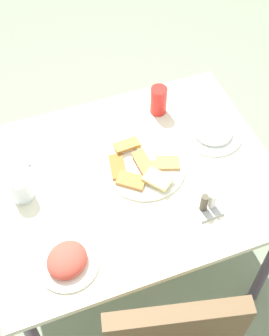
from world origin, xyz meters
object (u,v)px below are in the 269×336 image
salad_plate_rice (213,131)px  fork (6,164)px  pide_platter (144,166)px  condiment_caddy (207,205)px  paper_napkin (7,168)px  spoon (8,171)px  salad_plate_greens (67,261)px  drinking_glass (21,189)px  dining_table (128,189)px  soda_can (159,100)px

salad_plate_rice → fork: salad_plate_rice is taller
pide_platter → condiment_caddy: size_ratio=3.24×
paper_napkin → condiment_caddy: condiment_caddy is taller
fork → spoon: same height
salad_plate_rice → condiment_caddy: condiment_caddy is taller
pide_platter → salad_plate_greens: salad_plate_greens is taller
paper_napkin → pide_platter: bearing=159.7°
pide_platter → spoon: (0.47, -0.16, -0.01)m
salad_plate_greens → spoon: 0.45m
pide_platter → condiment_caddy: 0.28m
drinking_glass → condiment_caddy: bearing=155.1°
pide_platter → drinking_glass: 0.44m
salad_plate_rice → dining_table: bearing=11.8°
spoon → fork: bearing=-96.7°
pide_platter → drinking_glass: drinking_glass is taller
pide_platter → fork: pide_platter is taller
dining_table → soda_can: (-0.23, -0.27, 0.14)m
dining_table → spoon: spoon is taller
salad_plate_rice → spoon: size_ratio=1.35×
salad_plate_greens → fork: 0.48m
drinking_glass → fork: 0.17m
salad_plate_greens → paper_napkin: (0.11, -0.45, -0.02)m
pide_platter → paper_napkin: 0.51m
dining_table → paper_napkin: bearing=-25.0°
pide_platter → condiment_caddy: condiment_caddy is taller
spoon → condiment_caddy: size_ratio=1.88×
soda_can → drinking_glass: (0.60, 0.22, -0.01)m
spoon → dining_table: bearing=150.4°
soda_can → paper_napkin: bearing=7.1°
dining_table → drinking_glass: 0.40m
pide_platter → spoon: 0.50m
salad_plate_greens → paper_napkin: size_ratio=1.27×
soda_can → drinking_glass: bearing=20.4°
salad_plate_greens → spoon: salad_plate_greens is taller
soda_can → paper_napkin: soda_can is taller
condiment_caddy → salad_plate_greens: bearing=3.9°
dining_table → fork: 0.46m
salad_plate_greens → drinking_glass: 0.32m
fork → condiment_caddy: condiment_caddy is taller
salad_plate_greens → paper_napkin: 0.46m
dining_table → drinking_glass: (0.38, -0.04, 0.13)m
pide_platter → condiment_caddy: bearing=120.3°
spoon → condiment_caddy: (-0.61, 0.40, 0.02)m
pide_platter → soda_can: soda_can is taller
soda_can → condiment_caddy: soda_can is taller
dining_table → pide_platter: pide_platter is taller
dining_table → salad_plate_greens: salad_plate_greens is taller
drinking_glass → salad_plate_rice: bearing=-177.3°
salad_plate_rice → fork: (0.79, -0.13, -0.01)m
salad_plate_greens → condiment_caddy: condiment_caddy is taller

